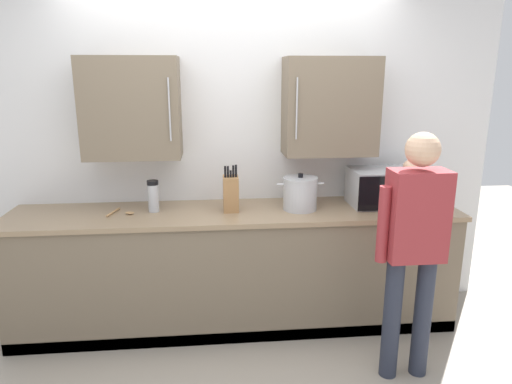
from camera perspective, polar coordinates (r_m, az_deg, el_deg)
name	(u,v)px	position (r m, az deg, el deg)	size (l,w,h in m)	color
back_wall_tiled	(232,143)	(3.59, -2.96, 6.03)	(4.17, 0.44, 2.55)	white
counter_unit	(236,268)	(3.54, -2.52, -9.38)	(3.29, 0.65, 0.91)	#756651
microwave_oven	(384,187)	(3.62, 15.53, 0.54)	(0.55, 0.37, 0.28)	#B7BABF
stock_pot	(300,193)	(3.39, 5.48, -0.17)	(0.35, 0.25, 0.27)	#B7BABF
wooden_spoon	(122,212)	(3.44, -16.26, -2.45)	(0.19, 0.19, 0.02)	tan
knife_block	(231,193)	(3.35, -3.14, -0.14)	(0.11, 0.15, 0.35)	#A37547
thermos_flask	(153,196)	(3.41, -12.60, -0.48)	(0.08, 0.08, 0.23)	#B7BABF
person_figure	(414,237)	(2.93, 18.95, -5.33)	(0.44, 0.57, 1.57)	#282D3D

